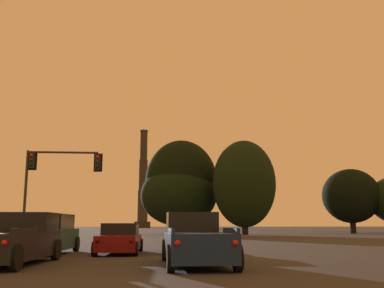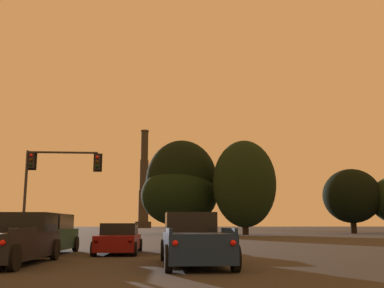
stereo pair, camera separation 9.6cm
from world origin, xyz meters
name	(u,v)px [view 1 (the left image)]	position (x,y,z in m)	size (l,w,h in m)	color
sedan_right_lane_front	(183,239)	(3.14, 20.30, 0.67)	(2.08, 4.74, 1.43)	#4C4F54
sedan_center_lane_front	(120,239)	(0.05, 19.33, 0.67)	(2.09, 4.74, 1.43)	maroon
pickup_truck_left_lane_second	(14,241)	(-3.20, 13.68, 0.80)	(2.44, 5.59, 1.82)	black
suv_left_lane_front	(48,235)	(-3.34, 19.36, 0.90)	(2.29, 4.97, 1.86)	#0F3823
pickup_truck_right_lane_second	(195,241)	(3.13, 13.04, 0.80)	(2.27, 5.54, 1.82)	navy
traffic_light_overhead_left	(51,173)	(-5.21, 27.44, 4.75)	(5.10, 0.50, 6.23)	#2D2D30
smokestack	(143,189)	(-3.66, 178.43, 15.47)	(6.41, 6.41, 39.47)	#2B2722
treeline_left_mid	(179,196)	(5.01, 62.51, 5.49)	(11.07, 9.97, 9.86)	black
treeline_right_mid	(351,196)	(31.92, 64.93, 5.73)	(8.89, 8.00, 9.92)	black
treeline_far_right	(181,182)	(5.40, 63.30, 7.59)	(10.58, 9.52, 13.75)	black
treeline_center_right	(244,184)	(13.64, 57.39, 6.85)	(8.58, 7.73, 12.77)	black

